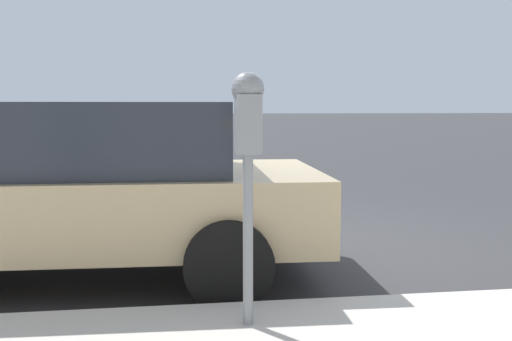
% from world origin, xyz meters
% --- Properties ---
extents(ground_plane, '(220.00, 220.00, 0.00)m').
position_xyz_m(ground_plane, '(0.00, 0.00, 0.00)').
color(ground_plane, '#333335').
extents(parking_meter, '(0.21, 0.19, 1.49)m').
position_xyz_m(parking_meter, '(-2.61, 0.95, 1.27)').
color(parking_meter, gray).
rests_on(parking_meter, sidewalk).
extents(car_tan, '(2.20, 4.30, 1.46)m').
position_xyz_m(car_tan, '(-0.96, 2.22, 0.77)').
color(car_tan, tan).
rests_on(car_tan, ground_plane).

